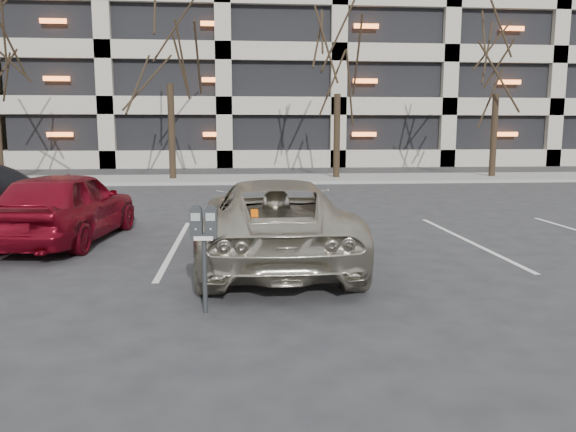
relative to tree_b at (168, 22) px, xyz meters
The scene contains 10 objects.
ground 17.52m from the tree_b, 79.38° to the right, with size 140.00×140.00×0.00m, color #28282B.
sidewalk 7.09m from the tree_b, ahead, with size 80.00×4.00×0.12m, color gray.
stall_lines 15.24m from the tree_b, 83.34° to the right, with size 16.90×5.20×0.00m.
parking_garage 23.47m from the tree_b, 49.94° to the left, with size 52.00×20.00×19.00m.
tree_b is the anchor object (origin of this frame).
tree_c 7.03m from the tree_b, ahead, with size 3.58×3.58×8.13m.
tree_d 14.01m from the tree_b, ahead, with size 3.62×3.62×8.23m.
parking_meter 18.63m from the tree_b, 82.32° to the right, with size 0.33×0.14×1.25m.
suv_silver 16.59m from the tree_b, 77.56° to the right, with size 2.27×4.92×1.37m.
car_red 14.37m from the tree_b, 92.20° to the right, with size 1.65×4.11×1.40m, color maroon.
Camera 1 is at (-0.21, -8.06, 2.13)m, focal length 35.00 mm.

